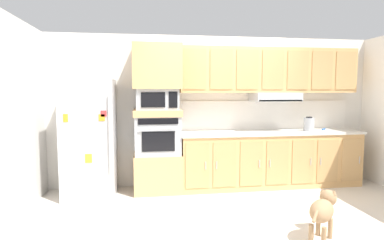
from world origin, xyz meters
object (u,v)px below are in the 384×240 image
Objects in this scene: microwave at (157,99)px; dog at (323,209)px; screwdriver at (324,129)px; refrigerator at (90,138)px; electric_kettle at (309,124)px; built_in_oven at (157,135)px.

dog is at bearing -49.91° from microwave.
screwdriver is at bearing 13.56° from dog.
refrigerator is 7.33× the size of electric_kettle.
built_in_oven is 1.22× the size of dog.
microwave is (1.02, 0.07, 0.58)m from refrigerator.
microwave reaches higher than screwdriver.
electric_kettle is at bearing -1.07° from built_in_oven.
built_in_oven reaches higher than electric_kettle.
dog is (-1.18, -2.00, -0.60)m from screwdriver.
refrigerator reaches higher than dog.
screwdriver is 0.70× the size of electric_kettle.
microwave reaches higher than dog.
built_in_oven is at bearing 84.11° from dog.
refrigerator is at bearing -179.67° from electric_kettle.
refrigerator is 3.08× the size of dog.
electric_kettle is (-0.32, -0.07, 0.10)m from screwdriver.
refrigerator is at bearing -178.66° from screwdriver.
built_in_oven is 2.85m from screwdriver.
electric_kettle is (3.55, 0.02, 0.15)m from refrigerator.
dog is at bearing -35.42° from refrigerator.
refrigerator is 1.18m from microwave.
built_in_oven is 2.53m from electric_kettle.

